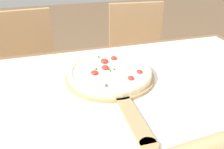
% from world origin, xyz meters
% --- Properties ---
extents(dining_table, '(1.48, 0.90, 0.77)m').
position_xyz_m(dining_table, '(0.00, 0.00, 0.67)').
color(dining_table, brown).
rests_on(dining_table, ground_plane).
extents(towel_cloth, '(1.40, 0.82, 0.00)m').
position_xyz_m(towel_cloth, '(0.00, 0.00, 0.78)').
color(towel_cloth, silver).
rests_on(towel_cloth, dining_table).
extents(pizza_peel, '(0.34, 0.56, 0.01)m').
position_xyz_m(pizza_peel, '(0.01, 0.10, 0.79)').
color(pizza_peel, tan).
rests_on(pizza_peel, towel_cloth).
extents(pizza, '(0.32, 0.32, 0.04)m').
position_xyz_m(pizza, '(0.01, 0.13, 0.80)').
color(pizza, beige).
rests_on(pizza, pizza_peel).
extents(chair_left, '(0.42, 0.42, 0.88)m').
position_xyz_m(chair_left, '(-0.35, 0.81, 0.50)').
color(chair_left, tan).
rests_on(chair_left, ground_plane).
extents(chair_right, '(0.44, 0.44, 0.88)m').
position_xyz_m(chair_right, '(0.41, 0.81, 0.50)').
color(chair_right, tan).
rests_on(chair_right, ground_plane).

